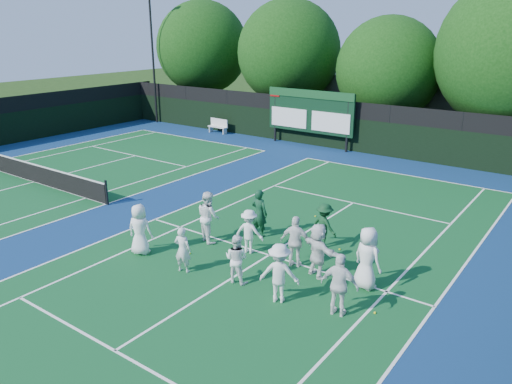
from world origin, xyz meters
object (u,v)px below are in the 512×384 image
Objects in this scene: scoreboard at (310,112)px; coach_left at (259,213)px; bench at (218,125)px; tennis_net at (33,172)px.

coach_left is at bearing -66.69° from scoreboard.
scoreboard is at bearing -66.23° from coach_left.
coach_left reaches higher than bench.
scoreboard is 3.37× the size of coach_left.
coach_left is (12.79, 1.12, 0.40)m from tennis_net.
tennis_net is at bearing -88.67° from bench.
scoreboard is at bearing 1.66° from bench.
bench is at bearing -178.34° from scoreboard.
bench is 0.91× the size of coach_left.
scoreboard is 0.53× the size of tennis_net.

